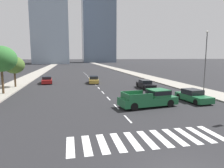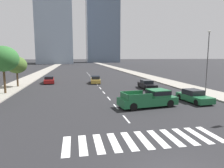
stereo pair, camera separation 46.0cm
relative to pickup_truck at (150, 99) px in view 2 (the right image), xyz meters
The scene contains 13 objects.
sidewalk_east 21.23m from the pickup_truck, 60.62° to the left, with size 4.00×260.00×0.15m, color gray.
sidewalk_west 25.20m from the pickup_truck, 132.78° to the left, with size 4.00×260.00×0.15m, color gray.
crosswalk_near 8.17m from the pickup_truck, 114.31° to the right, with size 9.45×2.66×0.01m.
lane_divider_center 20.87m from the pickup_truck, 99.24° to the left, with size 0.14×50.00×0.01m.
pickup_truck is the anchor object (origin of this frame).
sedan_black_0 11.44m from the pickup_truck, 70.75° to the left, with size 1.86×4.68×1.30m.
sedan_red_1 23.50m from the pickup_truck, 120.55° to the left, with size 2.23×4.94×1.29m.
sedan_gold_2 19.06m from the pickup_truck, 100.26° to the left, with size 2.13×4.80×1.32m.
sedan_green_3 5.59m from the pickup_truck, 10.98° to the left, with size 2.18×4.39×1.34m.
street_lamp_east 13.05m from the pickup_truck, 30.32° to the left, with size 0.50×0.24×8.22m.
street_tree_second 19.43m from the pickup_truck, 148.86° to the left, with size 3.91×3.91×6.16m.
street_tree_third 22.93m from the pickup_truck, 135.76° to the left, with size 3.16×3.16×4.81m.
office_tower_center_skyline 163.22m from the pickup_truck, 83.55° to the left, with size 27.48×21.70×76.33m.
Camera 2 is at (-3.98, -6.58, 4.91)m, focal length 31.75 mm.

